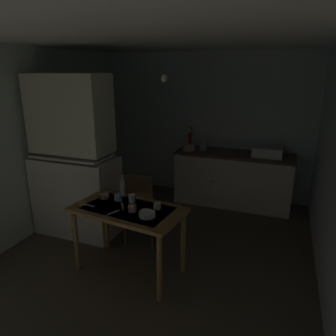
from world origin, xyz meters
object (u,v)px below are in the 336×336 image
at_px(mixing_bowl_counter, 188,147).
at_px(dining_table, 128,217).
at_px(hutch_cabinet, 74,163).
at_px(mug_tall, 132,198).
at_px(sink_basin, 267,151).
at_px(chair_far_side, 140,207).
at_px(glass_bottle, 123,188).
at_px(serving_bowl_wide, 147,214).
at_px(hand_pump, 190,139).

xyz_separation_m(mixing_bowl_counter, dining_table, (0.00, -2.19, -0.26)).
height_order(hutch_cabinet, mug_tall, hutch_cabinet).
relative_size(sink_basin, chair_far_side, 0.45).
bearing_deg(glass_bottle, mixing_bowl_counter, 84.04).
bearing_deg(dining_table, mug_tall, 100.74).
distance_m(hutch_cabinet, sink_basin, 2.85).
distance_m(hutch_cabinet, serving_bowl_wide, 1.51).
bearing_deg(mixing_bowl_counter, chair_far_side, -94.41).
bearing_deg(hand_pump, chair_far_side, -94.07).
height_order(mixing_bowl_counter, serving_bowl_wide, mixing_bowl_counter).
relative_size(mixing_bowl_counter, glass_bottle, 0.79).
relative_size(dining_table, chair_far_side, 1.27).
height_order(sink_basin, chair_far_side, sink_basin).
height_order(serving_bowl_wide, mug_tall, mug_tall).
height_order(chair_far_side, glass_bottle, glass_bottle).
xyz_separation_m(chair_far_side, serving_bowl_wide, (0.40, -0.66, 0.27)).
height_order(mixing_bowl_counter, dining_table, mixing_bowl_counter).
distance_m(hutch_cabinet, hand_pump, 2.02).
distance_m(hand_pump, mug_tall, 2.14).
height_order(hand_pump, chair_far_side, hand_pump).
bearing_deg(serving_bowl_wide, hutch_cabinet, 152.95).
bearing_deg(mug_tall, sink_basin, 58.40).
height_order(chair_far_side, mug_tall, chair_far_side).
bearing_deg(chair_far_side, hutch_cabinet, 178.88).
height_order(hutch_cabinet, mixing_bowl_counter, hutch_cabinet).
xyz_separation_m(hutch_cabinet, sink_basin, (2.31, 1.67, -0.05)).
distance_m(mixing_bowl_counter, serving_bowl_wide, 2.32).
bearing_deg(serving_bowl_wide, sink_basin, 67.38).
xyz_separation_m(chair_far_side, glass_bottle, (-0.07, -0.28, 0.35)).
bearing_deg(hutch_cabinet, chair_far_side, -1.12).
relative_size(serving_bowl_wide, mug_tall, 1.82).
relative_size(dining_table, mug_tall, 13.98).
bearing_deg(dining_table, chair_far_side, 103.00).
xyz_separation_m(hutch_cabinet, mug_tall, (1.03, -0.41, -0.18)).
bearing_deg(serving_bowl_wide, glass_bottle, 140.85).
xyz_separation_m(mug_tall, glass_bottle, (-0.17, 0.11, 0.06)).
bearing_deg(dining_table, mixing_bowl_counter, 90.01).
height_order(sink_basin, mixing_bowl_counter, sink_basin).
xyz_separation_m(hutch_cabinet, glass_bottle, (0.86, -0.30, -0.12)).
xyz_separation_m(mixing_bowl_counter, chair_far_side, (-0.13, -1.64, -0.39)).
bearing_deg(sink_basin, dining_table, -119.21).
bearing_deg(hutch_cabinet, dining_table, -28.07).
bearing_deg(mixing_bowl_counter, mug_tall, -90.83).
distance_m(sink_basin, dining_table, 2.58).
bearing_deg(serving_bowl_wide, mug_tall, 138.02).
bearing_deg(chair_far_side, hand_pump, 85.93).
height_order(dining_table, glass_bottle, glass_bottle).
distance_m(hand_pump, dining_table, 2.31).
bearing_deg(hand_pump, sink_basin, -2.06).
distance_m(dining_table, chair_far_side, 0.58).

